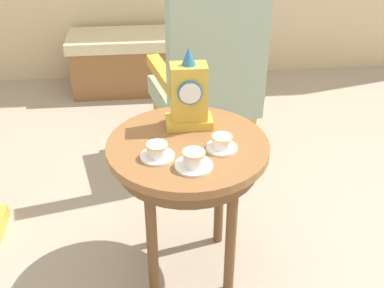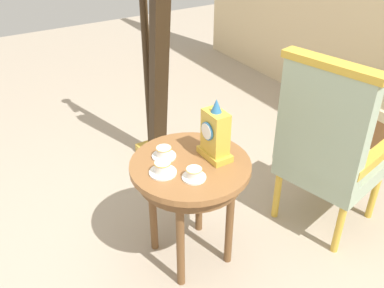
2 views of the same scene
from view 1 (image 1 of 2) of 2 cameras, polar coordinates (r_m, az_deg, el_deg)
name	(u,v)px [view 1 (image 1 of 2)]	position (r m, az deg, el deg)	size (l,w,h in m)	color
ground_plane	(193,269)	(2.31, 0.09, -14.22)	(10.00, 10.00, 0.00)	tan
side_table	(188,161)	(1.96, -0.48, -2.00)	(0.64, 0.64, 0.66)	brown
teacup_left	(157,151)	(1.82, -4.04, -0.87)	(0.13, 0.13, 0.06)	white
teacup_right	(194,160)	(1.76, 0.20, -1.89)	(0.14, 0.14, 0.06)	white
teacup_center	(222,143)	(1.87, 3.45, 0.10)	(0.12, 0.12, 0.06)	white
mantel_clock	(189,96)	(1.97, -0.40, 5.58)	(0.19, 0.11, 0.34)	gold
armchair	(210,72)	(2.68, 2.03, 8.25)	(0.64, 0.64, 1.14)	#9EB299
window_bench	(137,62)	(3.83, -6.33, 9.42)	(1.01, 0.40, 0.44)	beige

